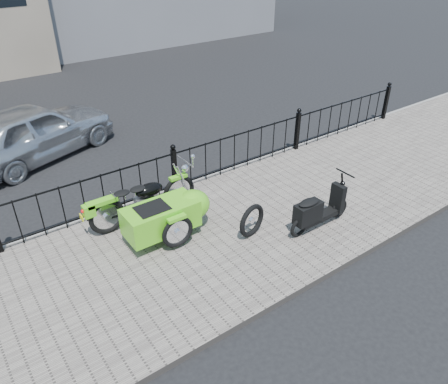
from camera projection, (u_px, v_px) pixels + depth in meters
ground at (210, 224)px, 8.47m from camera, size 120.00×120.00×0.00m
sidewalk at (225, 234)px, 8.09m from camera, size 30.00×3.80×0.12m
curb at (173, 190)px, 9.44m from camera, size 30.00×0.10×0.12m
iron_fence at (175, 171)px, 9.07m from camera, size 14.11×0.11×1.08m
motorcycle_sidecar at (166, 210)px, 7.81m from camera, size 2.28×1.48×0.98m
scooter at (317, 211)px, 7.96m from camera, size 1.46×0.42×0.99m
spare_tire at (252, 221)px, 7.81m from camera, size 0.64×0.23×0.64m
sedan_car at (33, 131)px, 10.56m from camera, size 4.36×2.94×1.38m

